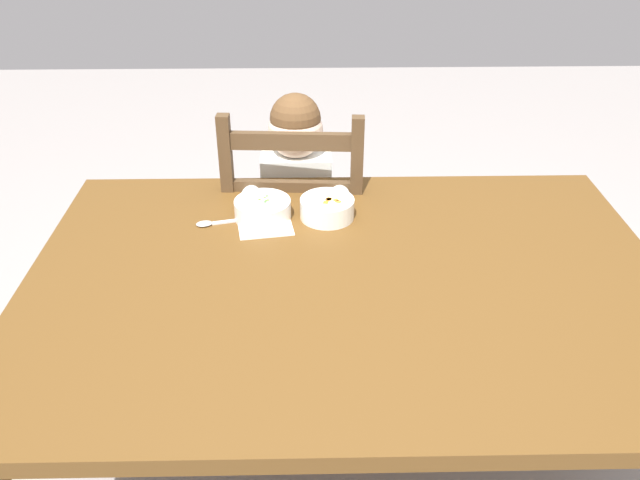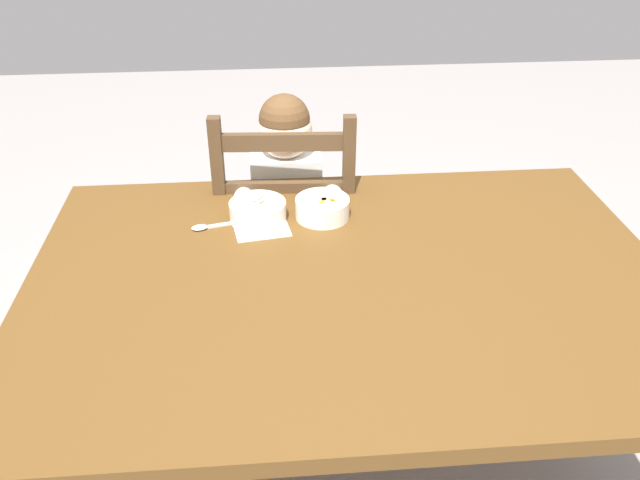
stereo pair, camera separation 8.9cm
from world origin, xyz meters
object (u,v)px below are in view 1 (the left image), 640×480
at_px(bowl_of_peas, 263,209).
at_px(spoon, 212,223).
at_px(dining_table, 347,302).
at_px(child_figure, 297,194).
at_px(bowl_of_carrots, 327,208).
at_px(dining_chair, 297,240).

height_order(bowl_of_peas, spoon, bowl_of_peas).
xyz_separation_m(dining_table, spoon, (-0.35, 0.26, 0.08)).
xyz_separation_m(dining_table, bowl_of_peas, (-0.22, 0.29, 0.11)).
bearing_deg(child_figure, bowl_of_carrots, -73.21).
bearing_deg(dining_chair, child_figure, -54.28).
height_order(dining_chair, child_figure, child_figure).
xyz_separation_m(bowl_of_peas, bowl_of_carrots, (0.18, -0.00, 0.00)).
xyz_separation_m(dining_table, bowl_of_carrots, (-0.04, 0.29, 0.11)).
xyz_separation_m(bowl_of_peas, spoon, (-0.14, -0.03, -0.02)).
relative_size(dining_table, bowl_of_peas, 9.99).
relative_size(dining_chair, spoon, 6.78).
distance_m(bowl_of_peas, spoon, 0.14).
distance_m(dining_table, child_figure, 0.60).
distance_m(bowl_of_peas, bowl_of_carrots, 0.18).
bearing_deg(dining_chair, bowl_of_peas, -105.98).
relative_size(bowl_of_carrots, spoon, 1.08).
xyz_separation_m(dining_table, child_figure, (-0.13, 0.58, -0.00)).
distance_m(dining_table, spoon, 0.45).
bearing_deg(child_figure, bowl_of_peas, -106.77).
xyz_separation_m(child_figure, spoon, (-0.23, -0.33, 0.08)).
height_order(dining_table, bowl_of_peas, bowl_of_peas).
bearing_deg(bowl_of_peas, dining_table, -53.26).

